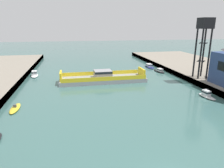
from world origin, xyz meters
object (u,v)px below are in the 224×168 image
object	(u,v)px
chain_ferry	(103,78)
moored_boat_mid_left	(159,71)
moored_boat_far_right	(34,74)
moored_boat_mid_right	(207,95)
moored_boat_near_right	(15,108)
crane_tower	(205,32)
moored_boat_near_left	(149,66)

from	to	relation	value
chain_ferry	moored_boat_mid_left	bearing A→B (deg)	22.16
chain_ferry	moored_boat_far_right	size ratio (longest dim) A/B	3.94
moored_boat_mid_right	moored_boat_far_right	xyz separation A→B (m)	(-40.51, 28.10, 0.03)
moored_boat_near_right	crane_tower	distance (m)	48.40
moored_boat_near_left	moored_boat_mid_right	xyz separation A→B (m)	(0.06, -34.39, 0.10)
moored_boat_mid_left	moored_boat_near_right	bearing A→B (deg)	-147.91
moored_boat_near_right	moored_boat_mid_left	distance (m)	47.35
chain_ferry	moored_boat_mid_right	world-z (taller)	chain_ferry
moored_boat_near_right	moored_boat_mid_right	distance (m)	39.75
moored_boat_far_right	moored_boat_mid_right	bearing A→B (deg)	-34.74
moored_boat_mid_left	crane_tower	bearing A→B (deg)	-70.62
moored_boat_near_left	moored_boat_far_right	size ratio (longest dim) A/B	1.23
chain_ferry	moored_boat_near_right	size ratio (longest dim) A/B	4.50
moored_boat_near_left	moored_boat_mid_left	size ratio (longest dim) A/B	1.17
moored_boat_mid_left	moored_boat_near_left	bearing A→B (deg)	92.99
moored_boat_far_right	crane_tower	world-z (taller)	crane_tower
chain_ferry	moored_boat_near_left	size ratio (longest dim) A/B	3.20
moored_boat_mid_right	crane_tower	bearing A→B (deg)	63.97
moored_boat_mid_left	moored_boat_far_right	size ratio (longest dim) A/B	1.05
moored_boat_mid_left	crane_tower	distance (m)	20.47
moored_boat_far_right	chain_ferry	bearing A→B (deg)	-27.70
chain_ferry	crane_tower	bearing A→B (deg)	-13.45
moored_boat_mid_left	moored_boat_mid_right	size ratio (longest dim) A/B	1.29
moored_boat_mid_right	moored_boat_far_right	world-z (taller)	moored_boat_far_right
moored_boat_near_left	crane_tower	xyz separation A→B (m)	(5.60, -23.04, 13.26)
moored_boat_near_left	crane_tower	bearing A→B (deg)	-76.33
moored_boat_near_left	moored_boat_near_right	world-z (taller)	moored_boat_near_left
moored_boat_mid_left	moored_boat_mid_right	bearing A→B (deg)	-90.82
chain_ferry	crane_tower	size ratio (longest dim) A/B	1.52
chain_ferry	moored_boat_mid_right	bearing A→B (deg)	-40.66
moored_boat_near_right	moored_boat_far_right	size ratio (longest dim) A/B	0.87
moored_boat_near_right	crane_tower	world-z (taller)	crane_tower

